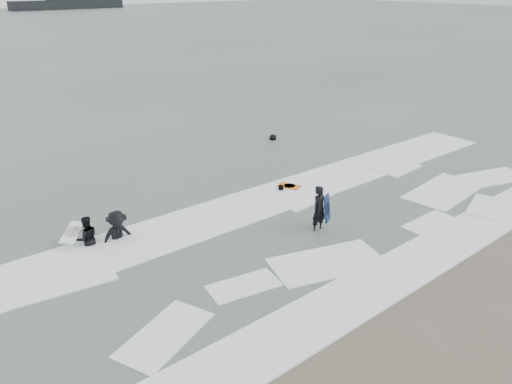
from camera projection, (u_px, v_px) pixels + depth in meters
ground at (360, 277)px, 14.98m from camera, size 320.00×320.00×0.00m
surfer_centre at (318, 231)px, 17.69m from camera, size 0.65×0.45×1.73m
surfer_wading at (88, 245)px, 16.76m from camera, size 0.85×0.69×1.61m
surfer_breaker at (119, 241)px, 17.02m from camera, size 1.33×0.83×1.97m
surfer_right_near at (281, 192)px, 20.97m from camera, size 0.80×0.91×1.47m
surfer_right_far at (273, 141)px, 27.52m from camera, size 0.81×0.59×1.52m
surf_foam at (279, 231)px, 17.63m from camera, size 30.03×9.06×0.09m
bodyboards at (236, 207)px, 18.38m from camera, size 9.93×5.04×1.25m
vessel_horizon at (68, 3)px, 142.26m from camera, size 31.10×5.55×4.22m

